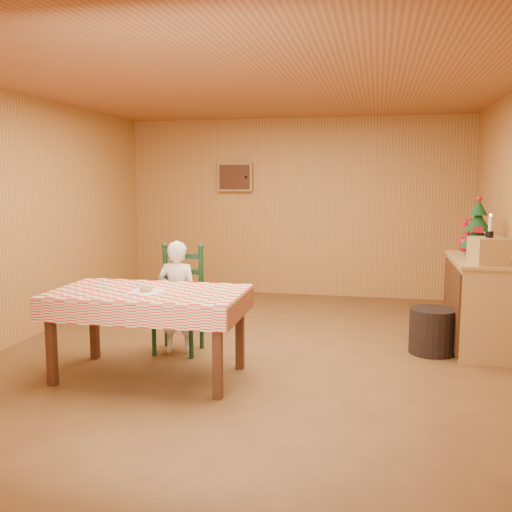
# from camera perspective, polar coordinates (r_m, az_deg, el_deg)

# --- Properties ---
(ground) EXTENTS (6.00, 6.00, 0.00)m
(ground) POSITION_cam_1_polar(r_m,az_deg,el_deg) (5.77, -0.42, -9.66)
(ground) COLOR brown
(ground) RESTS_ON ground
(cabin_walls) EXTENTS (5.10, 6.05, 2.65)m
(cabin_walls) POSITION_cam_1_polar(r_m,az_deg,el_deg) (6.03, 0.64, 8.69)
(cabin_walls) COLOR #BC8644
(cabin_walls) RESTS_ON ground
(dining_table) EXTENTS (1.66, 0.96, 0.77)m
(dining_table) POSITION_cam_1_polar(r_m,az_deg,el_deg) (5.02, -10.69, -4.33)
(dining_table) COLOR #462412
(dining_table) RESTS_ON ground
(ladder_chair) EXTENTS (0.44, 0.40, 1.08)m
(ladder_chair) POSITION_cam_1_polar(r_m,az_deg,el_deg) (5.77, -7.63, -4.54)
(ladder_chair) COLOR black
(ladder_chair) RESTS_ON ground
(seated_child) EXTENTS (0.41, 0.27, 1.12)m
(seated_child) POSITION_cam_1_polar(r_m,az_deg,el_deg) (5.71, -7.83, -4.08)
(seated_child) COLOR white
(seated_child) RESTS_ON ground
(napkin) EXTENTS (0.27, 0.27, 0.00)m
(napkin) POSITION_cam_1_polar(r_m,az_deg,el_deg) (4.96, -10.93, -3.49)
(napkin) COLOR white
(napkin) RESTS_ON dining_table
(donut) EXTENTS (0.12, 0.12, 0.04)m
(donut) POSITION_cam_1_polar(r_m,az_deg,el_deg) (4.95, -10.94, -3.26)
(donut) COLOR #B88942
(donut) RESTS_ON napkin
(shelf_unit) EXTENTS (0.54, 1.24, 0.93)m
(shelf_unit) POSITION_cam_1_polar(r_m,az_deg,el_deg) (6.24, 21.25, -4.44)
(shelf_unit) COLOR tan
(shelf_unit) RESTS_ON ground
(crate) EXTENTS (0.36, 0.36, 0.25)m
(crate) POSITION_cam_1_polar(r_m,az_deg,el_deg) (5.76, 22.24, 0.48)
(crate) COLOR tan
(crate) RESTS_ON shelf_unit
(christmas_tree) EXTENTS (0.34, 0.34, 0.62)m
(christmas_tree) POSITION_cam_1_polar(r_m,az_deg,el_deg) (6.38, 21.30, 2.59)
(christmas_tree) COLOR #462412
(christmas_tree) RESTS_ON shelf_unit
(flower_arrangement) EXTENTS (0.21, 0.21, 0.36)m
(flower_arrangement) POSITION_cam_1_polar(r_m,az_deg,el_deg) (6.68, 20.42, 1.96)
(flower_arrangement) COLOR #AE1020
(flower_arrangement) RESTS_ON shelf_unit
(candle_set) EXTENTS (0.07, 0.07, 0.22)m
(candle_set) POSITION_cam_1_polar(r_m,az_deg,el_deg) (5.74, 22.34, 2.36)
(candle_set) COLOR black
(candle_set) RESTS_ON crate
(storage_bin) EXTENTS (0.59, 0.59, 0.45)m
(storage_bin) POSITION_cam_1_polar(r_m,az_deg,el_deg) (5.96, 17.22, -7.18)
(storage_bin) COLOR black
(storage_bin) RESTS_ON ground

